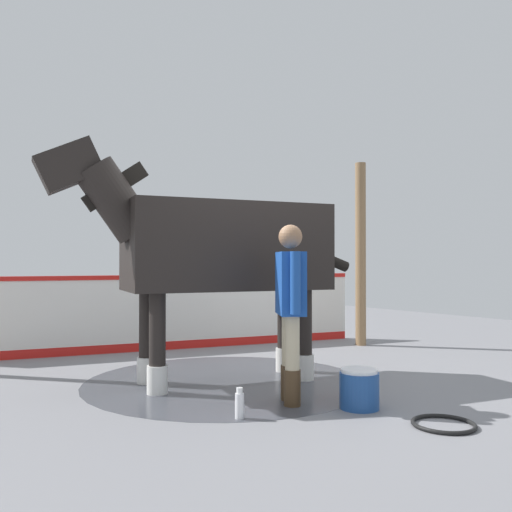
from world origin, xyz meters
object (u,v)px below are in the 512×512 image
Objects in this scene: bottle_shampoo at (240,405)px; hose_coil at (444,424)px; horse at (217,249)px; bottle_spray at (350,386)px; handler at (290,301)px; wash_bucket at (359,389)px.

bottle_shampoo is 1.60m from hose_coil.
bottle_spray is (-0.60, 1.34, -1.28)m from horse.
handler is at bearing 108.11° from horse.
wash_bucket is 1.36× the size of bottle_shampoo.
horse is 6.83× the size of hose_coil.
horse is at bearing 125.93° from handler.
bottle_spray is at bearing 127.95° from horse.
wash_bucket is at bearing 160.16° from bottle_shampoo.
handler is 0.97m from wash_bucket.
hose_coil is at bearing 88.49° from bottle_spray.
bottle_shampoo is (1.01, -0.37, -0.05)m from wash_bucket.
bottle_shampoo is (0.66, 0.14, -0.80)m from handler.
wash_bucket is at bearing 119.14° from horse.
horse reaches higher than bottle_spray.
handler is 3.26× the size of hose_coil.
hose_coil is at bearing 117.65° from horse.
bottle_spray is at bearing -122.08° from wash_bucket.
wash_bucket is at bearing -79.60° from hose_coil.
bottle_shampoo is 1.18m from bottle_spray.
wash_bucket is 0.69× the size of hose_coil.
handler is (-0.08, 1.10, -0.49)m from horse.
bottle_spray is 0.55× the size of hose_coil.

